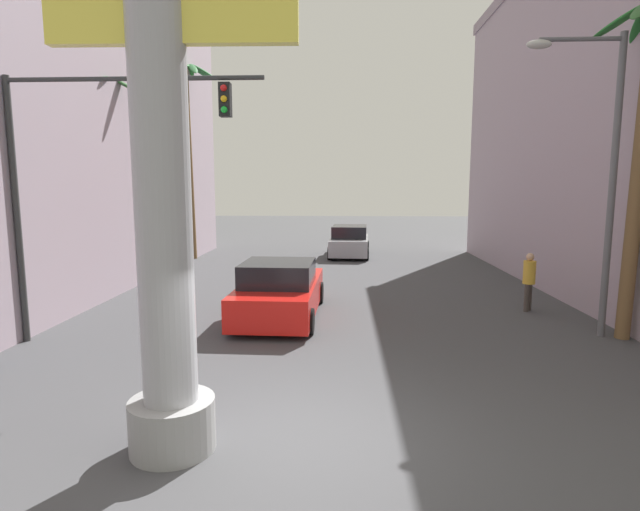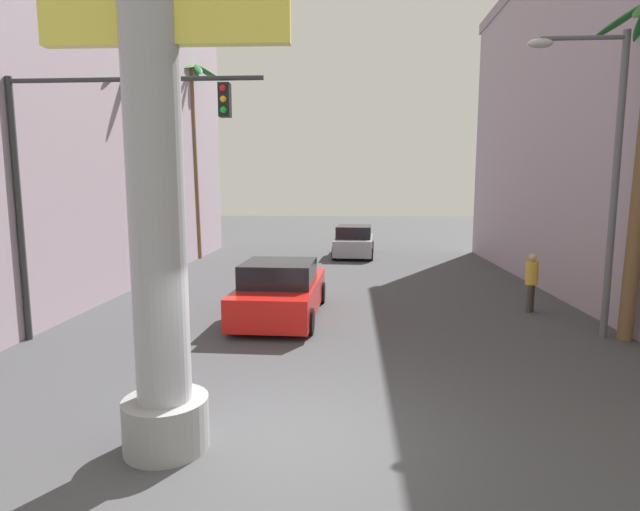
{
  "view_description": "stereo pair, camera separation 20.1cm",
  "coord_description": "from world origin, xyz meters",
  "px_view_note": "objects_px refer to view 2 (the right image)",
  "views": [
    {
      "loc": [
        0.53,
        -6.47,
        3.51
      ],
      "look_at": [
        0.0,
        5.45,
        1.87
      ],
      "focal_mm": 28.0,
      "sensor_mm": 36.0,
      "label": 1
    },
    {
      "loc": [
        0.73,
        -6.46,
        3.51
      ],
      "look_at": [
        0.0,
        5.45,
        1.87
      ],
      "focal_mm": 28.0,
      "sensor_mm": 36.0,
      "label": 2
    }
  ],
  "objects_px": {
    "neon_sign_pole": "(150,41)",
    "palm_tree_far_left": "(194,141)",
    "street_lamp": "(602,158)",
    "pedestrian_mid_right": "(532,278)",
    "palm_tree_mid_left": "(111,164)",
    "traffic_light_mast": "(92,155)",
    "car_far": "(354,242)",
    "car_lead": "(281,291)"
  },
  "relations": [
    {
      "from": "car_far",
      "to": "traffic_light_mast",
      "type": "bearing_deg",
      "value": -111.74
    },
    {
      "from": "car_lead",
      "to": "neon_sign_pole",
      "type": "bearing_deg",
      "value": -94.74
    },
    {
      "from": "neon_sign_pole",
      "to": "palm_tree_far_left",
      "type": "height_order",
      "value": "neon_sign_pole"
    },
    {
      "from": "palm_tree_mid_left",
      "to": "palm_tree_far_left",
      "type": "bearing_deg",
      "value": 86.14
    },
    {
      "from": "car_lead",
      "to": "palm_tree_mid_left",
      "type": "bearing_deg",
      "value": 152.11
    },
    {
      "from": "car_far",
      "to": "pedestrian_mid_right",
      "type": "bearing_deg",
      "value": -66.47
    },
    {
      "from": "neon_sign_pole",
      "to": "car_lead",
      "type": "height_order",
      "value": "neon_sign_pole"
    },
    {
      "from": "neon_sign_pole",
      "to": "palm_tree_mid_left",
      "type": "distance_m",
      "value": 11.68
    },
    {
      "from": "car_lead",
      "to": "car_far",
      "type": "bearing_deg",
      "value": 80.5
    },
    {
      "from": "car_far",
      "to": "palm_tree_far_left",
      "type": "distance_m",
      "value": 9.27
    },
    {
      "from": "traffic_light_mast",
      "to": "palm_tree_far_left",
      "type": "xyz_separation_m",
      "value": [
        -1.83,
        13.17,
        1.49
      ]
    },
    {
      "from": "street_lamp",
      "to": "pedestrian_mid_right",
      "type": "xyz_separation_m",
      "value": [
        -0.54,
        2.37,
        -3.19
      ]
    },
    {
      "from": "palm_tree_far_left",
      "to": "pedestrian_mid_right",
      "type": "xyz_separation_m",
      "value": [
        12.62,
        -9.8,
        -4.72
      ]
    },
    {
      "from": "neon_sign_pole",
      "to": "palm_tree_far_left",
      "type": "relative_size",
      "value": 1.18
    },
    {
      "from": "neon_sign_pole",
      "to": "pedestrian_mid_right",
      "type": "relative_size",
      "value": 6.53
    },
    {
      "from": "car_far",
      "to": "palm_tree_mid_left",
      "type": "height_order",
      "value": "palm_tree_mid_left"
    },
    {
      "from": "traffic_light_mast",
      "to": "neon_sign_pole",
      "type": "bearing_deg",
      "value": -54.74
    },
    {
      "from": "street_lamp",
      "to": "car_lead",
      "type": "relative_size",
      "value": 1.44
    },
    {
      "from": "neon_sign_pole",
      "to": "car_far",
      "type": "bearing_deg",
      "value": 82.21
    },
    {
      "from": "palm_tree_far_left",
      "to": "palm_tree_mid_left",
      "type": "bearing_deg",
      "value": -93.86
    },
    {
      "from": "palm_tree_mid_left",
      "to": "pedestrian_mid_right",
      "type": "relative_size",
      "value": 4.35
    },
    {
      "from": "car_lead",
      "to": "palm_tree_mid_left",
      "type": "xyz_separation_m",
      "value": [
        -6.14,
        3.25,
        3.58
      ]
    },
    {
      "from": "street_lamp",
      "to": "traffic_light_mast",
      "type": "relative_size",
      "value": 1.17
    },
    {
      "from": "car_lead",
      "to": "car_far",
      "type": "distance_m",
      "value": 12.45
    },
    {
      "from": "neon_sign_pole",
      "to": "palm_tree_far_left",
      "type": "distance_m",
      "value": 18.45
    },
    {
      "from": "neon_sign_pole",
      "to": "street_lamp",
      "type": "distance_m",
      "value": 9.89
    },
    {
      "from": "pedestrian_mid_right",
      "to": "car_lead",
      "type": "bearing_deg",
      "value": -172.19
    },
    {
      "from": "neon_sign_pole",
      "to": "car_far",
      "type": "relative_size",
      "value": 2.51
    },
    {
      "from": "street_lamp",
      "to": "car_far",
      "type": "relative_size",
      "value": 1.59
    },
    {
      "from": "street_lamp",
      "to": "palm_tree_far_left",
      "type": "xyz_separation_m",
      "value": [
        -13.16,
        12.17,
        1.52
      ]
    },
    {
      "from": "street_lamp",
      "to": "pedestrian_mid_right",
      "type": "height_order",
      "value": "street_lamp"
    },
    {
      "from": "traffic_light_mast",
      "to": "car_lead",
      "type": "relative_size",
      "value": 1.23
    },
    {
      "from": "street_lamp",
      "to": "pedestrian_mid_right",
      "type": "bearing_deg",
      "value": 102.83
    },
    {
      "from": "street_lamp",
      "to": "pedestrian_mid_right",
      "type": "distance_m",
      "value": 4.01
    },
    {
      "from": "car_lead",
      "to": "palm_tree_far_left",
      "type": "height_order",
      "value": "palm_tree_far_left"
    },
    {
      "from": "car_lead",
      "to": "car_far",
      "type": "relative_size",
      "value": 1.11
    },
    {
      "from": "car_far",
      "to": "neon_sign_pole",
      "type": "bearing_deg",
      "value": -97.79
    },
    {
      "from": "street_lamp",
      "to": "palm_tree_far_left",
      "type": "bearing_deg",
      "value": 137.23
    },
    {
      "from": "palm_tree_far_left",
      "to": "car_far",
      "type": "bearing_deg",
      "value": 11.19
    },
    {
      "from": "traffic_light_mast",
      "to": "palm_tree_mid_left",
      "type": "height_order",
      "value": "palm_tree_mid_left"
    },
    {
      "from": "street_lamp",
      "to": "palm_tree_far_left",
      "type": "relative_size",
      "value": 0.75
    },
    {
      "from": "neon_sign_pole",
      "to": "car_far",
      "type": "height_order",
      "value": "neon_sign_pole"
    }
  ]
}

